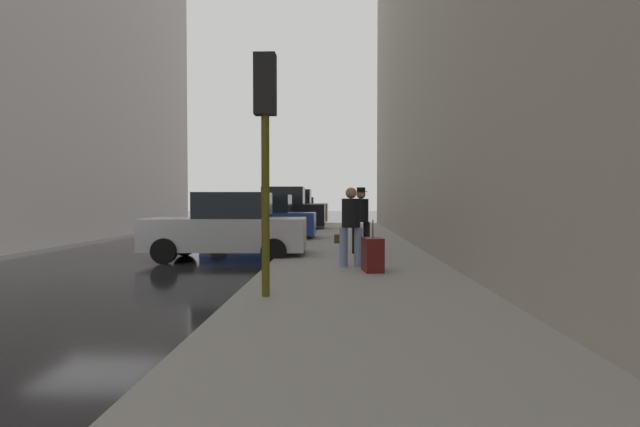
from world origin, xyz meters
The scene contains 13 objects.
ground_plane centered at (0.00, 0.00, 0.00)m, with size 120.00×120.00×0.00m, color black.
sidewalk centered at (6.00, 0.00, 0.07)m, with size 4.00×40.00×0.15m, color gray.
parked_silver_sedan centered at (2.65, 1.75, 0.85)m, with size 4.24×2.14×1.79m.
parked_blue_sedan centered at (2.65, 7.48, 0.85)m, with size 4.20×2.06×1.79m.
parked_black_suv centered at (2.65, 13.84, 1.03)m, with size 4.61×2.08×2.25m.
parked_bronze_suv centered at (2.65, 19.94, 1.03)m, with size 4.62×2.11×2.25m.
parked_red_hatchback centered at (2.65, 25.53, 0.85)m, with size 4.22×2.09×1.79m.
fire_hydrant centered at (4.45, 7.18, 0.50)m, with size 0.42×0.22×0.70m.
traffic_light centered at (4.50, -3.99, 2.76)m, with size 0.32×0.32×3.60m.
pedestrian_in_jeans centered at (5.86, -0.64, 1.10)m, with size 0.50×0.40×1.71m.
pedestrian_with_fedora centered at (6.19, 2.06, 1.14)m, with size 0.53×0.50×1.78m.
rolling_suitcase centered at (6.28, -1.37, 0.49)m, with size 0.44×0.61×1.04m.
duffel_bag centered at (5.60, 5.37, 0.29)m, with size 0.32×0.44×0.28m.
Camera 1 is at (5.59, -11.38, 1.59)m, focal length 28.00 mm.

